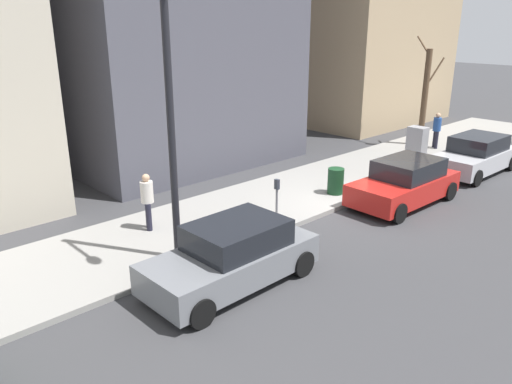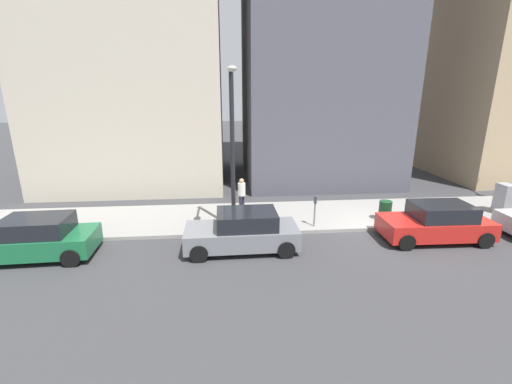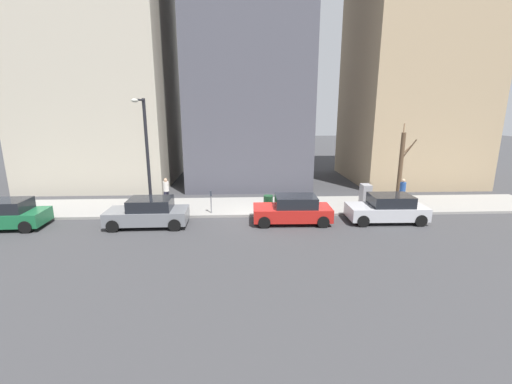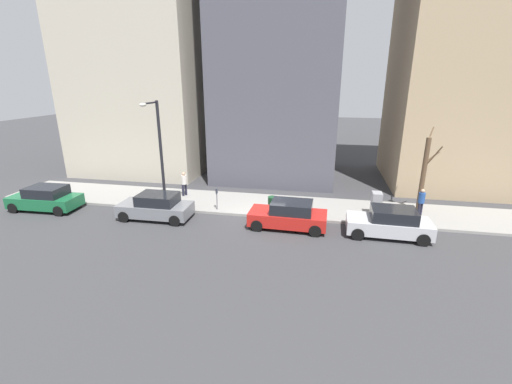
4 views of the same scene
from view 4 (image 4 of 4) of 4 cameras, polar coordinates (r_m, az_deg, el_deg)
ground_plane at (r=20.29m, az=1.04°, el=-4.35°), size 120.00×120.00×0.00m
sidewalk at (r=22.10m, az=1.96°, el=-2.22°), size 4.00×36.00×0.15m
parked_car_silver at (r=19.07m, az=21.36°, el=-4.80°), size 1.99×4.23×1.52m
parked_car_red at (r=18.83m, az=5.48°, el=-3.86°), size 2.01×4.24×1.52m
parked_car_grey at (r=20.82m, az=-16.32°, el=-2.35°), size 1.96×4.22×1.52m
parked_car_green at (r=25.07m, az=-31.65°, el=-0.92°), size 2.05×4.26×1.52m
parking_meter at (r=21.02m, az=-6.54°, el=-0.81°), size 0.14×0.10×1.35m
utility_box at (r=21.19m, az=19.38°, el=-1.97°), size 0.83×0.61×1.43m
streetlamp at (r=21.41m, az=-15.96°, el=7.37°), size 1.97×0.32×6.50m
bare_tree at (r=22.52m, az=26.18°, el=2.72°), size 1.37×0.97×5.03m
trash_bin at (r=20.83m, az=2.76°, el=-1.99°), size 0.56×0.56×0.90m
pedestrian_near_meter at (r=22.06m, az=25.83°, el=-1.35°), size 0.36×0.36×1.66m
pedestrian_midblock at (r=23.97m, az=-11.91°, el=1.57°), size 0.37×0.36×1.66m
office_tower_left at (r=30.67m, az=32.80°, el=23.13°), size 9.55×9.55×23.66m
office_tower_right at (r=33.20m, az=-17.78°, el=20.18°), size 10.72×10.72×18.81m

